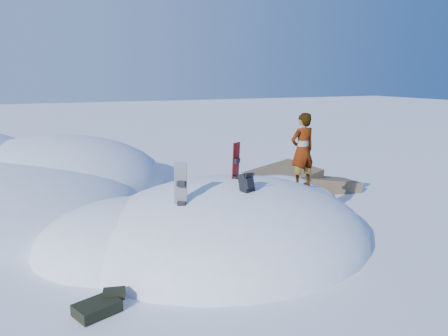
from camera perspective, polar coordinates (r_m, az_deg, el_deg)
name	(u,v)px	position (r m, az deg, el deg)	size (l,w,h in m)	color
ground	(229,241)	(10.64, 0.60, -9.51)	(120.00, 120.00, 0.00)	silver
snow_mound	(218,239)	(10.78, -0.78, -9.22)	(8.00, 6.00, 3.00)	silver
rock_outcrop	(292,194)	(14.87, 8.83, -3.33)	(4.68, 4.41, 1.68)	brown
snowboard_red	(236,171)	(10.44, 1.54, -0.44)	(0.28, 0.26, 1.44)	red
snowboard_dark	(181,196)	(9.01, -5.66, -3.66)	(0.28, 0.27, 1.42)	black
backpack	(247,183)	(9.50, 2.99, -1.94)	(0.37, 0.41, 0.48)	black
gear_pile	(100,305)	(7.94, -15.90, -16.88)	(0.96, 0.75, 0.25)	black
person	(302,150)	(11.16, 10.21, 2.32)	(0.68, 0.45, 1.88)	slate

